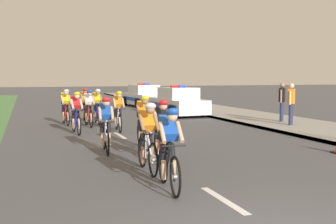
% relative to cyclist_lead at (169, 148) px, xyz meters
% --- Properties ---
extents(sidewalk_slab, '(3.70, 60.00, 0.12)m').
position_rel_cyclist_lead_xyz_m(sidewalk_slab, '(8.14, 11.15, -0.73)').
color(sidewalk_slab, gray).
rests_on(sidewalk_slab, ground).
extents(kerb_edge, '(0.16, 60.00, 0.13)m').
position_rel_cyclist_lead_xyz_m(kerb_edge, '(6.37, 11.15, -0.72)').
color(kerb_edge, '#9E9E99').
rests_on(kerb_edge, ground).
extents(lane_markings_centre, '(0.14, 17.60, 0.01)m').
position_rel_cyclist_lead_xyz_m(lane_markings_centre, '(0.67, 3.14, -0.78)').
color(lane_markings_centre, white).
rests_on(lane_markings_centre, ground).
extents(cyclist_lead, '(0.45, 1.72, 1.56)m').
position_rel_cyclist_lead_xyz_m(cyclist_lead, '(0.00, 0.00, 0.00)').
color(cyclist_lead, black).
rests_on(cyclist_lead, ground).
extents(cyclist_second, '(0.43, 1.72, 1.56)m').
position_rel_cyclist_lead_xyz_m(cyclist_second, '(0.03, 1.49, 0.00)').
color(cyclist_second, black).
rests_on(cyclist_second, ground).
extents(cyclist_third, '(0.45, 1.72, 1.56)m').
position_rel_cyclist_lead_xyz_m(cyclist_third, '(0.63, 2.37, 0.00)').
color(cyclist_third, black).
rests_on(cyclist_third, ground).
extents(cyclist_fourth, '(0.45, 1.72, 1.56)m').
position_rel_cyclist_lead_xyz_m(cyclist_fourth, '(-0.40, 4.03, 0.00)').
color(cyclist_fourth, black).
rests_on(cyclist_fourth, ground).
extents(cyclist_fifth, '(0.44, 1.72, 1.56)m').
position_rel_cyclist_lead_xyz_m(cyclist_fifth, '(0.73, 4.34, 0.00)').
color(cyclist_fifth, black).
rests_on(cyclist_fifth, ground).
extents(cyclist_sixth, '(0.44, 1.72, 1.56)m').
position_rel_cyclist_lead_xyz_m(cyclist_sixth, '(-0.72, 8.06, 0.00)').
color(cyclist_sixth, black).
rests_on(cyclist_sixth, ground).
extents(cyclist_seventh, '(0.44, 1.72, 1.56)m').
position_rel_cyclist_lead_xyz_m(cyclist_seventh, '(0.85, 8.21, 0.00)').
color(cyclist_seventh, black).
rests_on(cyclist_seventh, ground).
extents(cyclist_eighth, '(0.44, 1.72, 1.56)m').
position_rel_cyclist_lead_xyz_m(cyclist_eighth, '(-0.82, 10.99, 0.00)').
color(cyclist_eighth, black).
rests_on(cyclist_eighth, ground).
extents(cyclist_ninth, '(0.42, 1.72, 1.56)m').
position_rel_cyclist_lead_xyz_m(cyclist_ninth, '(0.52, 10.97, 0.00)').
color(cyclist_ninth, black).
rests_on(cyclist_ninth, ground).
extents(cyclist_tenth, '(0.42, 1.72, 1.56)m').
position_rel_cyclist_lead_xyz_m(cyclist_tenth, '(0.14, 12.02, 0.00)').
color(cyclist_tenth, black).
rests_on(cyclist_tenth, ground).
extents(cyclist_eleventh, '(0.43, 1.72, 1.56)m').
position_rel_cyclist_lead_xyz_m(cyclist_eleventh, '(0.02, 10.08, 0.00)').
color(cyclist_eleventh, black).
rests_on(cyclist_eleventh, ground).
extents(police_car_nearest, '(2.20, 4.50, 1.59)m').
position_rel_cyclist_lead_xyz_m(police_car_nearest, '(5.24, 13.62, -0.11)').
color(police_car_nearest, silver).
rests_on(police_car_nearest, ground).
extents(police_car_second, '(2.26, 4.53, 1.59)m').
position_rel_cyclist_lead_xyz_m(police_car_second, '(5.24, 20.33, -0.11)').
color(police_car_second, silver).
rests_on(police_car_second, ground).
extents(spectator_closest, '(0.42, 0.42, 1.68)m').
position_rel_cyclist_lead_xyz_m(spectator_closest, '(8.05, 8.22, 0.30)').
color(spectator_closest, '#23284C').
rests_on(spectator_closest, sidewalk_slab).
extents(spectator_middle, '(0.44, 0.41, 1.68)m').
position_rel_cyclist_lead_xyz_m(spectator_middle, '(7.64, 7.00, 0.30)').
color(spectator_middle, '#23284C').
rests_on(spectator_middle, sidewalk_slab).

